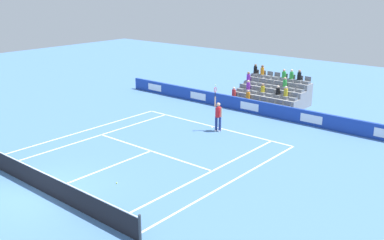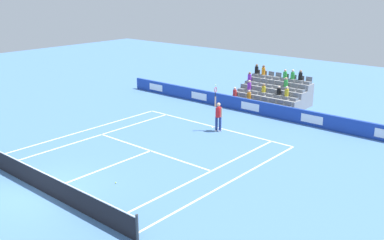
{
  "view_description": "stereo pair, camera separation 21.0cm",
  "coord_description": "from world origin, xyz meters",
  "views": [
    {
      "loc": [
        -15.77,
        8.94,
        8.45
      ],
      "look_at": [
        -0.37,
        -9.36,
        1.1
      ],
      "focal_mm": 41.18,
      "sensor_mm": 36.0,
      "label": 1
    },
    {
      "loc": [
        -15.93,
        8.81,
        8.45
      ],
      "look_at": [
        -0.37,
        -9.36,
        1.1
      ],
      "focal_mm": 41.18,
      "sensor_mm": 36.0,
      "label": 2
    }
  ],
  "objects": [
    {
      "name": "line_singles_sideline_right",
      "position": [
        -4.12,
        -5.95,
        0.0
      ],
      "size": [
        0.1,
        11.89,
        0.01
      ],
      "primitive_type": "cube",
      "color": "white",
      "rests_on": "ground"
    },
    {
      "name": "ground_plane",
      "position": [
        0.0,
        0.0,
        0.0
      ],
      "size": [
        80.0,
        80.0,
        0.0
      ],
      "primitive_type": "plane",
      "color": "#4C7AB2"
    },
    {
      "name": "line_centre_service",
      "position": [
        0.0,
        -3.2,
        0.0
      ],
      "size": [
        0.1,
        6.4,
        0.01
      ],
      "primitive_type": "cube",
      "color": "white",
      "rests_on": "ground"
    },
    {
      "name": "tennis_net",
      "position": [
        0.0,
        0.0,
        0.49
      ],
      "size": [
        11.97,
        0.1,
        1.07
      ],
      "color": "#33383D",
      "rests_on": "ground"
    },
    {
      "name": "stadium_stand",
      "position": [
        0.01,
        -18.98,
        0.7
      ],
      "size": [
        4.96,
        3.8,
        2.62
      ],
      "color": "gray",
      "rests_on": "ground"
    },
    {
      "name": "line_singles_sideline_left",
      "position": [
        4.12,
        -5.95,
        0.0
      ],
      "size": [
        0.1,
        11.89,
        0.01
      ],
      "primitive_type": "cube",
      "color": "white",
      "rests_on": "ground"
    },
    {
      "name": "line_doubles_sideline_left",
      "position": [
        5.49,
        -5.95,
        0.0
      ],
      "size": [
        0.1,
        11.89,
        0.01
      ],
      "primitive_type": "cube",
      "color": "white",
      "rests_on": "ground"
    },
    {
      "name": "line_service",
      "position": [
        0.0,
        -6.4,
        0.0
      ],
      "size": [
        8.23,
        0.1,
        0.01
      ],
      "primitive_type": "cube",
      "color": "white",
      "rests_on": "ground"
    },
    {
      "name": "loose_tennis_ball",
      "position": [
        -1.71,
        -2.56,
        0.03
      ],
      "size": [
        0.07,
        0.07,
        0.07
      ],
      "primitive_type": "sphere",
      "color": "#D1E533",
      "rests_on": "ground"
    },
    {
      "name": "tennis_player",
      "position": [
        -0.73,
        -11.36,
        0.99
      ],
      "size": [
        0.53,
        0.4,
        2.85
      ],
      "color": "navy",
      "rests_on": "ground"
    },
    {
      "name": "line_centre_mark",
      "position": [
        0.0,
        -11.79,
        0.0
      ],
      "size": [
        0.1,
        0.2,
        0.01
      ],
      "primitive_type": "cube",
      "color": "white",
      "rests_on": "ground"
    },
    {
      "name": "line_baseline",
      "position": [
        0.0,
        -11.89,
        0.0
      ],
      "size": [
        10.97,
        0.1,
        0.01
      ],
      "primitive_type": "cube",
      "color": "white",
      "rests_on": "ground"
    },
    {
      "name": "sponsor_barrier",
      "position": [
        0.0,
        -16.04,
        0.46
      ],
      "size": [
        22.84,
        0.22,
        0.92
      ],
      "color": "#193899",
      "rests_on": "ground"
    },
    {
      "name": "line_doubles_sideline_right",
      "position": [
        -5.49,
        -5.95,
        0.0
      ],
      "size": [
        0.1,
        11.89,
        0.01
      ],
      "primitive_type": "cube",
      "color": "white",
      "rests_on": "ground"
    }
  ]
}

